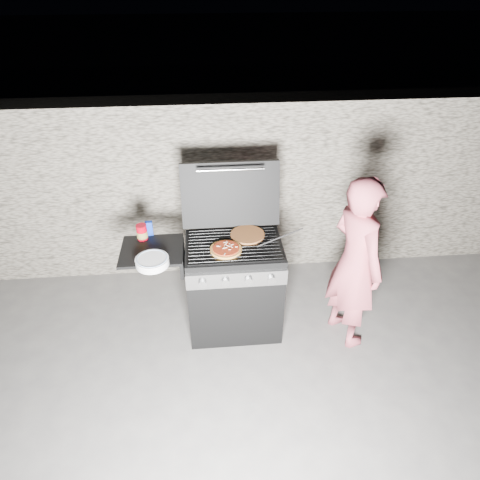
{
  "coord_description": "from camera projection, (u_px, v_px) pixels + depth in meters",
  "views": [
    {
      "loc": [
        -0.21,
        -2.88,
        2.9
      ],
      "look_at": [
        0.05,
        0.0,
        0.95
      ],
      "focal_mm": 32.0,
      "sensor_mm": 36.0,
      "label": 1
    }
  ],
  "objects": [
    {
      "name": "tongs",
      "position": [
        280.0,
        238.0,
        3.51
      ],
      "size": [
        0.4,
        0.14,
        0.08
      ],
      "primitive_type": "cylinder",
      "rotation": [
        0.0,
        1.4,
        0.3
      ],
      "color": "black",
      "rests_on": "gas_grill"
    },
    {
      "name": "person",
      "position": [
        355.0,
        264.0,
        3.5
      ],
      "size": [
        0.54,
        0.66,
        1.56
      ],
      "primitive_type": "imported",
      "rotation": [
        0.0,
        0.0,
        1.91
      ],
      "color": "#B64D59",
      "rests_on": "ground"
    },
    {
      "name": "ground",
      "position": [
        235.0,
        324.0,
        4.01
      ],
      "size": [
        50.0,
        50.0,
        0.0
      ],
      "primitive_type": "plane",
      "color": "#4F4D4B"
    },
    {
      "name": "stone_wall",
      "position": [
        226.0,
        187.0,
        4.38
      ],
      "size": [
        8.0,
        0.35,
        1.8
      ],
      "primitive_type": "cube",
      "color": "gray",
      "rests_on": "ground"
    },
    {
      "name": "pizza_plain",
      "position": [
        247.0,
        235.0,
        3.61
      ],
      "size": [
        0.31,
        0.31,
        0.02
      ],
      "primitive_type": "cylinder",
      "rotation": [
        0.0,
        0.0,
        0.07
      ],
      "color": "#C6733B",
      "rests_on": "gas_grill"
    },
    {
      "name": "blue_carton",
      "position": [
        149.0,
        228.0,
        3.6
      ],
      "size": [
        0.06,
        0.04,
        0.13
      ],
      "primitive_type": "cube",
      "rotation": [
        0.0,
        0.0,
        0.07
      ],
      "color": "#0B2A9E",
      "rests_on": "gas_grill"
    },
    {
      "name": "gas_grill",
      "position": [
        206.0,
        289.0,
        3.74
      ],
      "size": [
        1.34,
        0.79,
        0.91
      ],
      "primitive_type": null,
      "color": "black",
      "rests_on": "ground"
    },
    {
      "name": "pizza_topped",
      "position": [
        226.0,
        249.0,
        3.42
      ],
      "size": [
        0.34,
        0.34,
        0.03
      ],
      "primitive_type": null,
      "rotation": [
        0.0,
        0.0,
        0.43
      ],
      "color": "#B0703E",
      "rests_on": "gas_grill"
    },
    {
      "name": "sauce_jar",
      "position": [
        142.0,
        232.0,
        3.55
      ],
      "size": [
        0.11,
        0.11,
        0.14
      ],
      "primitive_type": "cylinder",
      "rotation": [
        0.0,
        0.0,
        -0.41
      ],
      "color": "#A60010",
      "rests_on": "gas_grill"
    },
    {
      "name": "plate_stack",
      "position": [
        152.0,
        262.0,
        3.27
      ],
      "size": [
        0.33,
        0.33,
        0.06
      ],
      "primitive_type": "cylinder",
      "rotation": [
        0.0,
        0.0,
        -0.33
      ],
      "color": "white",
      "rests_on": "gas_grill"
    }
  ]
}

